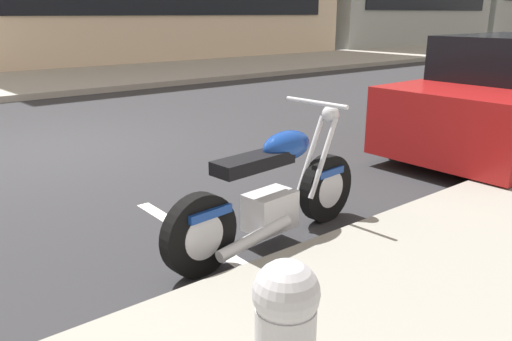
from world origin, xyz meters
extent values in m
plane|color=#28282B|center=(0.00, 0.00, 0.00)|extent=(260.00, 260.00, 0.00)
cube|color=gray|center=(12.00, 6.89, 0.07)|extent=(120.00, 5.00, 0.14)
cube|color=silver|center=(0.00, -3.79, 0.00)|extent=(0.12, 2.20, 0.01)
cylinder|color=black|center=(1.10, -4.06, 0.30)|extent=(0.61, 0.17, 0.60)
cylinder|color=silver|center=(1.10, -4.06, 0.30)|extent=(0.34, 0.15, 0.33)
cylinder|color=black|center=(-0.30, -4.20, 0.30)|extent=(0.61, 0.17, 0.60)
cylinder|color=silver|center=(-0.30, -4.20, 0.30)|extent=(0.34, 0.15, 0.33)
cube|color=silver|center=(0.40, -4.13, 0.29)|extent=(0.42, 0.30, 0.30)
cube|color=black|center=(0.22, -4.15, 0.72)|extent=(0.70, 0.28, 0.10)
ellipsoid|color=navy|center=(0.58, -4.11, 0.78)|extent=(0.50, 0.29, 0.24)
cube|color=navy|center=(-0.25, -4.20, 0.47)|extent=(0.38, 0.21, 0.06)
cube|color=navy|center=(1.08, -4.07, 0.47)|extent=(0.33, 0.19, 0.06)
cylinder|color=silver|center=(0.95, -4.01, 0.62)|extent=(0.34, 0.08, 0.65)
cylinder|color=silver|center=(0.96, -4.15, 0.62)|extent=(0.34, 0.08, 0.65)
cylinder|color=silver|center=(0.92, -4.08, 1.08)|extent=(0.10, 0.62, 0.04)
sphere|color=silver|center=(1.12, -4.06, 0.96)|extent=(0.15, 0.15, 0.15)
cylinder|color=silver|center=(0.12, -4.30, 0.20)|extent=(0.71, 0.16, 0.16)
cylinder|color=black|center=(6.16, -3.16, 0.31)|extent=(0.62, 0.23, 0.62)
cylinder|color=black|center=(3.42, -3.22, 0.31)|extent=(0.62, 0.23, 0.62)
sphere|color=#B7B7BC|center=(-0.96, -5.82, 0.85)|extent=(0.24, 0.24, 0.24)
camera|label=1|loc=(-2.01, -6.97, 1.78)|focal=35.56mm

